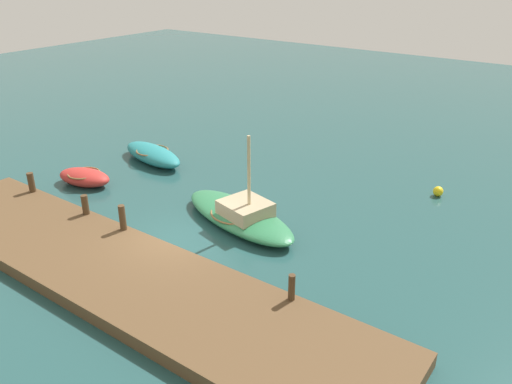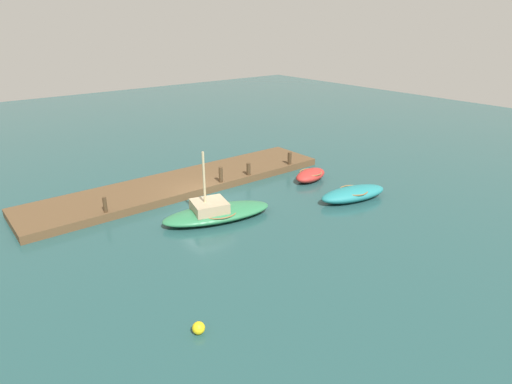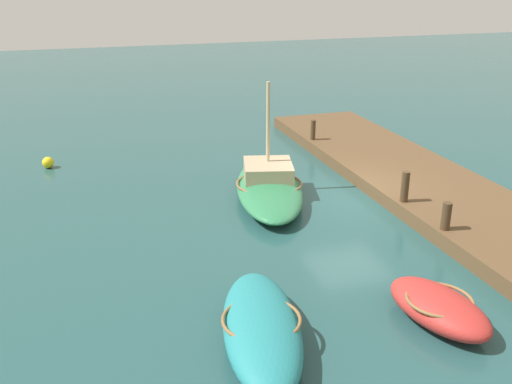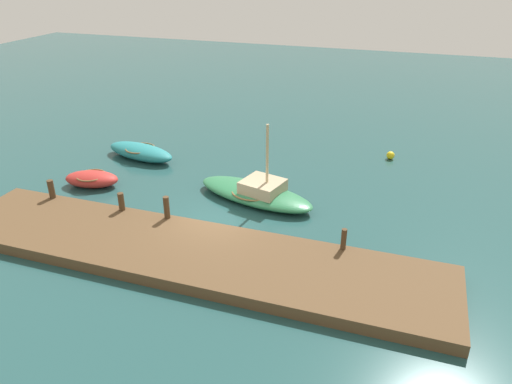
# 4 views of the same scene
# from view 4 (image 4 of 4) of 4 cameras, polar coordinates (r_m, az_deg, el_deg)

# --- Properties ---
(ground_plane) EXTENTS (84.00, 84.00, 0.00)m
(ground_plane) POSITION_cam_4_polar(r_m,az_deg,el_deg) (19.93, -4.79, -3.67)
(ground_plane) COLOR #234C4C
(dock_platform) EXTENTS (18.84, 3.95, 0.44)m
(dock_platform) POSITION_cam_4_polar(r_m,az_deg,el_deg) (17.80, -8.18, -7.05)
(dock_platform) COLOR brown
(dock_platform) RESTS_ON ground_plane
(sailboat_green) EXTENTS (6.00, 3.39, 3.65)m
(sailboat_green) POSITION_cam_4_polar(r_m,az_deg,el_deg) (21.48, 0.02, -0.03)
(sailboat_green) COLOR #2D7A4C
(sailboat_green) RESTS_ON ground_plane
(rowboat_teal) EXTENTS (4.39, 2.34, 0.76)m
(rowboat_teal) POSITION_cam_4_polar(r_m,az_deg,el_deg) (26.73, -13.43, 4.64)
(rowboat_teal) COLOR teal
(rowboat_teal) RESTS_ON ground_plane
(dinghy_red) EXTENTS (2.75, 1.82, 0.71)m
(dinghy_red) POSITION_cam_4_polar(r_m,az_deg,el_deg) (24.13, -18.75, 1.48)
(dinghy_red) COLOR #B72D28
(dinghy_red) RESTS_ON ground_plane
(mooring_post_west) EXTENTS (0.26, 0.26, 0.81)m
(mooring_post_west) POSITION_cam_4_polar(r_m,az_deg,el_deg) (22.54, -22.93, 0.32)
(mooring_post_west) COLOR #47331E
(mooring_post_west) RESTS_ON dock_platform
(mooring_post_mid_west) EXTENTS (0.25, 0.25, 0.76)m
(mooring_post_mid_west) POSITION_cam_4_polar(r_m,az_deg,el_deg) (20.53, -15.56, -1.09)
(mooring_post_mid_west) COLOR #47331E
(mooring_post_mid_west) RESTS_ON dock_platform
(mooring_post_mid_east) EXTENTS (0.23, 0.23, 0.93)m
(mooring_post_mid_east) POSITION_cam_4_polar(r_m,az_deg,el_deg) (19.46, -10.47, -1.80)
(mooring_post_mid_east) COLOR #47331E
(mooring_post_mid_east) RESTS_ON dock_platform
(mooring_post_east) EXTENTS (0.20, 0.20, 0.81)m
(mooring_post_east) POSITION_cam_4_polar(r_m,az_deg,el_deg) (17.49, 10.28, -5.48)
(mooring_post_east) COLOR #47331E
(mooring_post_east) RESTS_ON dock_platform
(marker_buoy) EXTENTS (0.43, 0.43, 0.43)m
(marker_buoy) POSITION_cam_4_polar(r_m,az_deg,el_deg) (26.96, 15.53, 4.18)
(marker_buoy) COLOR yellow
(marker_buoy) RESTS_ON ground_plane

